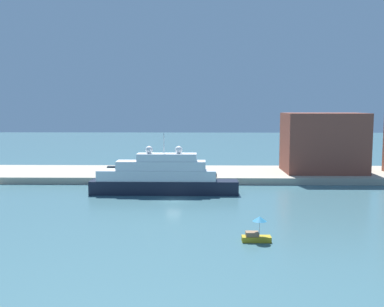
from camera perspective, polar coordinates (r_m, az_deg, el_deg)
ground at (r=78.14m, az=-2.40°, el=-6.11°), size 400.00×400.00×0.00m
quay_dock at (r=103.51m, az=-1.54°, el=-2.67°), size 110.00×19.93×1.45m
large_yacht at (r=84.06m, az=-3.89°, el=-3.11°), size 27.82×4.21×11.55m
small_motorboat at (r=55.73m, az=8.29°, el=-9.96°), size 3.55×1.72×3.16m
harbor_building at (r=105.84m, az=16.50°, el=1.35°), size 17.76×12.19×13.50m
parked_car at (r=102.76m, az=-9.96°, el=-2.06°), size 4.54×1.63×1.45m
person_figure at (r=100.41m, az=-8.29°, el=-2.15°), size 0.36×0.36×1.63m
mooring_bollard at (r=94.71m, az=3.04°, el=-2.81°), size 0.54×0.54×0.78m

